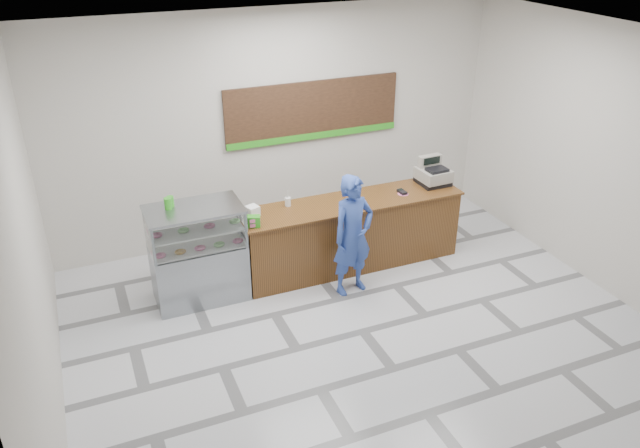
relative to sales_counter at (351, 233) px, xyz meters
name	(u,v)px	position (x,y,z in m)	size (l,w,h in m)	color
floor	(363,331)	(-0.55, -1.55, -0.52)	(7.00, 7.00, 0.00)	silver
back_wall	(279,127)	(-0.55, 1.45, 1.23)	(7.00, 7.00, 0.00)	beige
ceiling	(374,45)	(-0.55, -1.55, 2.98)	(7.00, 7.00, 0.00)	silver
sales_counter	(351,233)	(0.00, 0.00, 0.00)	(3.26, 0.76, 1.03)	brown
display_case	(198,253)	(-2.22, 0.00, 0.16)	(1.22, 0.72, 1.33)	gray
menu_board	(313,111)	(0.00, 1.41, 1.42)	(2.80, 0.06, 0.90)	black
cash_register	(433,174)	(1.38, 0.10, 0.66)	(0.44, 0.46, 0.40)	black
card_terminal	(402,192)	(0.79, -0.04, 0.53)	(0.08, 0.17, 0.04)	black
serving_tray	(353,204)	(-0.03, -0.11, 0.52)	(0.33, 0.25, 0.02)	#48CA05
napkin_box	(253,211)	(-1.42, 0.11, 0.58)	(0.15, 0.15, 0.13)	white
straw_cup	(288,202)	(-0.88, 0.20, 0.57)	(0.08, 0.08, 0.12)	silver
promo_box	(254,221)	(-1.50, -0.21, 0.59)	(0.17, 0.11, 0.15)	#2C991E
donut_decal	(403,194)	(0.78, -0.07, 0.52)	(0.16, 0.16, 0.00)	#D76395
green_cup_left	(168,204)	(-2.51, 0.10, 0.89)	(0.10, 0.10, 0.15)	#2C991E
green_cup_right	(170,201)	(-2.47, 0.16, 0.88)	(0.09, 0.09, 0.14)	#2C991E
customer	(353,235)	(-0.27, -0.62, 0.33)	(0.62, 0.40, 1.69)	#2C4699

